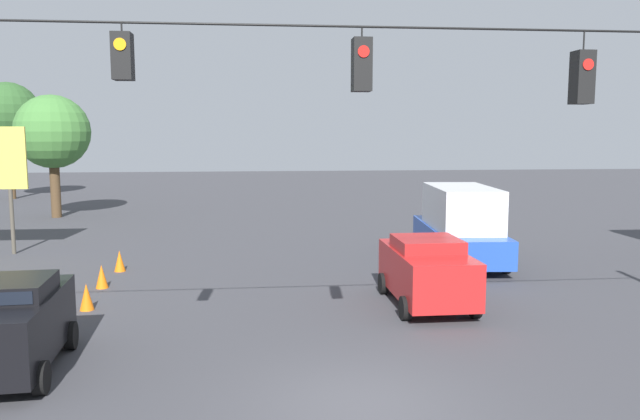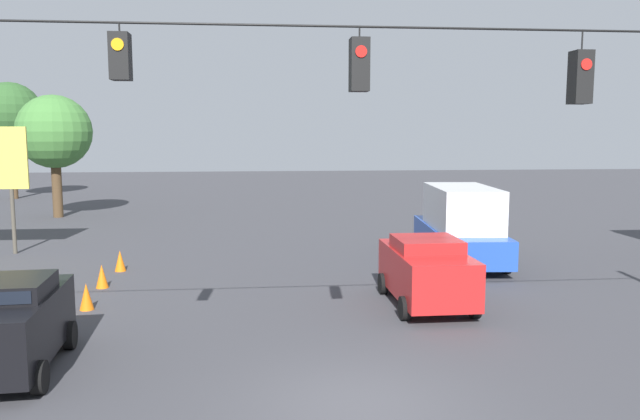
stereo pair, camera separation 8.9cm
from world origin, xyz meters
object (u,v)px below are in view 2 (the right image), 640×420
at_px(sedan_red_crossing_near, 426,270).
at_px(traffic_cone_nearest, 48,325).
at_px(traffic_cone_third, 102,276).
at_px(box_truck_blue_oncoming_far, 460,225).
at_px(tree_horizon_left, 54,132).
at_px(sedan_black_parked_shoulder, 9,324).
at_px(overhead_signal_span, 363,151).
at_px(traffic_cone_fourth, 120,261).
at_px(tree_horizon_right, 10,114).
at_px(traffic_cone_second, 86,297).

relative_size(sedan_red_crossing_near, traffic_cone_nearest, 5.60).
relative_size(traffic_cone_nearest, traffic_cone_third, 1.00).
relative_size(box_truck_blue_oncoming_far, tree_horizon_left, 0.98).
distance_m(box_truck_blue_oncoming_far, traffic_cone_nearest, 14.94).
distance_m(box_truck_blue_oncoming_far, sedan_black_parked_shoulder, 16.10).
relative_size(overhead_signal_span, traffic_cone_third, 27.69).
xyz_separation_m(traffic_cone_fourth, tree_horizon_left, (6.71, -15.09, 4.55)).
relative_size(sedan_black_parked_shoulder, traffic_cone_fourth, 5.31).
bearing_deg(traffic_cone_third, sedan_black_parked_shoulder, 88.85).
relative_size(overhead_signal_span, traffic_cone_fourth, 27.69).
bearing_deg(box_truck_blue_oncoming_far, traffic_cone_nearest, 32.09).
distance_m(traffic_cone_fourth, tree_horizon_left, 17.13).
height_order(traffic_cone_nearest, traffic_cone_fourth, same).
relative_size(traffic_cone_nearest, tree_horizon_right, 0.09).
xyz_separation_m(sedan_red_crossing_near, traffic_cone_fourth, (9.64, -5.41, -0.64)).
height_order(box_truck_blue_oncoming_far, traffic_cone_second, box_truck_blue_oncoming_far).
bearing_deg(traffic_cone_third, tree_horizon_right, -65.29).
distance_m(overhead_signal_span, traffic_cone_second, 10.28).
bearing_deg(tree_horizon_left, traffic_cone_third, 110.82).
height_order(sedan_red_crossing_near, traffic_cone_fourth, sedan_red_crossing_near).
bearing_deg(traffic_cone_nearest, box_truck_blue_oncoming_far, -147.91).
distance_m(traffic_cone_nearest, traffic_cone_second, 2.62).
distance_m(sedan_black_parked_shoulder, tree_horizon_right, 38.27).
distance_m(sedan_black_parked_shoulder, traffic_cone_fourth, 9.48).
height_order(sedan_red_crossing_near, traffic_cone_second, sedan_red_crossing_near).
bearing_deg(traffic_cone_second, tree_horizon_right, -66.79).
bearing_deg(traffic_cone_fourth, traffic_cone_nearest, 89.41).
bearing_deg(overhead_signal_span, traffic_cone_fourth, -59.72).
bearing_deg(traffic_cone_second, sedan_red_crossing_near, 177.05).
xyz_separation_m(overhead_signal_span, sedan_black_parked_shoulder, (6.94, -2.10, -3.57)).
bearing_deg(sedan_black_parked_shoulder, traffic_cone_fourth, -91.17).
height_order(overhead_signal_span, traffic_cone_fourth, overhead_signal_span).
distance_m(box_truck_blue_oncoming_far, sedan_red_crossing_near, 6.50).
bearing_deg(overhead_signal_span, traffic_cone_nearest, -30.50).
distance_m(sedan_black_parked_shoulder, traffic_cone_nearest, 2.03).
height_order(box_truck_blue_oncoming_far, tree_horizon_right, tree_horizon_right).
bearing_deg(traffic_cone_third, box_truck_blue_oncoming_far, -167.48).
distance_m(sedan_black_parked_shoulder, tree_horizon_left, 25.70).
relative_size(traffic_cone_second, tree_horizon_left, 0.11).
height_order(overhead_signal_span, tree_horizon_right, tree_horizon_right).
distance_m(overhead_signal_span, box_truck_blue_oncoming_far, 13.64).
xyz_separation_m(traffic_cone_second, traffic_cone_third, (0.18, -2.50, 0.00)).
xyz_separation_m(traffic_cone_third, tree_horizon_left, (6.66, -17.51, 4.55)).
height_order(traffic_cone_second, tree_horizon_left, tree_horizon_left).
relative_size(overhead_signal_span, traffic_cone_nearest, 27.69).
bearing_deg(traffic_cone_nearest, traffic_cone_fourth, -90.59).
bearing_deg(tree_horizon_left, traffic_cone_second, 108.86).
bearing_deg(tree_horizon_left, sedan_black_parked_shoulder, 104.87).
bearing_deg(traffic_cone_third, traffic_cone_second, 94.07).
bearing_deg(traffic_cone_second, overhead_signal_span, 134.95).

